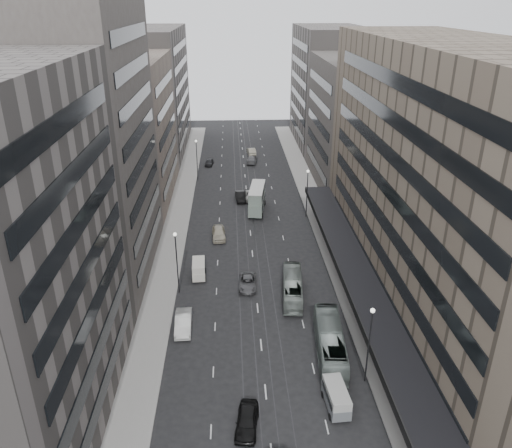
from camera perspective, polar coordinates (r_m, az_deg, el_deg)
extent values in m
plane|color=black|center=(54.07, 0.66, -14.29)|extent=(220.00, 220.00, 0.00)
cube|color=gray|center=(87.73, 6.99, 1.56)|extent=(4.00, 125.00, 0.15)
cube|color=gray|center=(86.98, -8.80, 1.24)|extent=(4.00, 125.00, 0.15)
cube|color=#766756|center=(58.79, 21.68, 3.96)|extent=(15.00, 60.00, 30.00)
cube|color=black|center=(60.15, 11.74, -5.88)|extent=(4.40, 60.00, 0.50)
cube|color=#46413D|center=(99.64, 11.46, 11.24)|extent=(15.00, 28.00, 24.00)
cube|color=slate|center=(128.04, 8.32, 15.20)|extent=(15.00, 32.00, 28.00)
cube|color=#46413D|center=(66.13, -19.50, 8.26)|extent=(15.00, 26.00, 34.00)
cube|color=gray|center=(92.60, -14.76, 10.27)|extent=(15.00, 28.00, 25.00)
cube|color=slate|center=(124.19, -11.96, 14.66)|extent=(15.00, 38.00, 28.00)
cylinder|color=#262628|center=(49.20, 12.73, -13.58)|extent=(0.16, 0.16, 8.00)
sphere|color=silver|center=(46.83, 13.20, -9.61)|extent=(0.44, 0.44, 0.44)
cylinder|color=#262628|center=(83.63, 5.84, 3.35)|extent=(0.16, 0.16, 8.00)
sphere|color=silver|center=(82.26, 5.96, 6.02)|extent=(0.44, 0.44, 0.44)
cylinder|color=#262628|center=(62.18, -9.00, -4.59)|extent=(0.16, 0.16, 8.00)
sphere|color=silver|center=(60.33, -9.25, -1.17)|extent=(0.44, 0.44, 0.44)
cylinder|color=#262628|center=(101.85, -6.76, 7.17)|extent=(0.16, 0.16, 8.00)
sphere|color=silver|center=(100.73, -6.87, 9.39)|extent=(0.44, 0.44, 0.44)
imported|color=gray|center=(53.27, 8.47, -13.20)|extent=(3.48, 11.12, 3.05)
imported|color=gray|center=(62.11, 4.20, -7.21)|extent=(3.18, 9.76, 2.67)
cube|color=slate|center=(86.36, 0.11, 2.40)|extent=(3.40, 8.45, 2.10)
cube|color=slate|center=(85.65, 0.11, 3.61)|extent=(3.31, 8.11, 1.82)
cube|color=silver|center=(85.31, 0.11, 4.22)|extent=(3.40, 8.45, 0.11)
cylinder|color=black|center=(84.15, -0.84, 1.01)|extent=(0.38, 0.94, 0.91)
cylinder|color=black|center=(83.96, 0.71, 0.96)|extent=(0.38, 0.94, 0.91)
cylinder|color=black|center=(89.58, -0.45, 2.50)|extent=(0.38, 0.94, 0.91)
cylinder|color=black|center=(89.40, 1.00, 2.45)|extent=(0.38, 0.94, 0.91)
cube|color=slate|center=(48.07, 9.13, -19.26)|extent=(2.00, 4.21, 1.07)
cube|color=#A8A8A3|center=(47.42, 9.21, -18.42)|extent=(1.96, 4.13, 0.84)
cylinder|color=black|center=(47.32, 8.47, -20.97)|extent=(0.21, 0.62, 0.61)
cylinder|color=black|center=(47.73, 10.60, -20.68)|extent=(0.21, 0.62, 0.61)
cylinder|color=black|center=(49.18, 7.63, -18.78)|extent=(0.21, 0.62, 0.61)
cylinder|color=black|center=(49.58, 9.67, -18.52)|extent=(0.21, 0.62, 0.61)
cube|color=beige|center=(66.67, -6.55, -5.41)|extent=(1.81, 3.73, 1.13)
cube|color=silver|center=(66.18, -6.59, -4.65)|extent=(1.77, 3.66, 0.89)
cylinder|color=black|center=(65.94, -7.25, -6.38)|extent=(0.19, 0.59, 0.59)
cylinder|color=black|center=(65.89, -5.81, -6.33)|extent=(0.19, 0.59, 0.59)
cylinder|color=black|center=(68.03, -7.21, -5.34)|extent=(0.19, 0.59, 0.59)
cylinder|color=black|center=(67.98, -5.82, -5.29)|extent=(0.19, 0.59, 0.59)
imported|color=black|center=(45.92, -1.03, -21.54)|extent=(2.47, 4.82, 1.57)
imported|color=silver|center=(57.20, -8.31, -11.09)|extent=(1.96, 5.16, 1.68)
imported|color=#525254|center=(64.17, -0.95, -6.71)|extent=(2.40, 4.88, 1.33)
imported|color=#B9B099|center=(77.03, -4.28, -1.03)|extent=(2.31, 5.15, 1.72)
imported|color=black|center=(91.41, -1.79, 3.17)|extent=(2.05, 4.90, 1.57)
imported|color=#B6B6B2|center=(92.22, -0.44, 3.36)|extent=(2.66, 5.54, 1.52)
imported|color=#5B5B5E|center=(113.28, -0.46, 7.40)|extent=(2.90, 5.62, 1.56)
imported|color=black|center=(112.01, -5.36, 7.04)|extent=(2.12, 4.16, 1.35)
imported|color=#A19A85|center=(119.53, -0.54, 8.32)|extent=(2.22, 5.03, 1.61)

